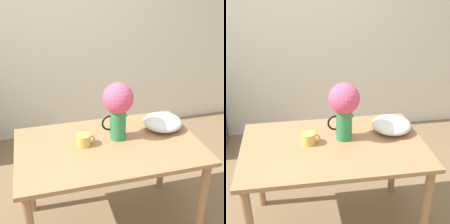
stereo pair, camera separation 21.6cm
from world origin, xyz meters
The scene contains 5 objects.
wall_back centered at (0.00, 1.85, 1.30)m, with size 8.00×0.05×2.60m.
table centered at (0.25, 0.20, 0.65)m, with size 1.28×0.81×0.76m.
flower_vase centered at (0.33, 0.27, 1.03)m, with size 0.23×0.22×0.42m.
coffee_mug centered at (0.08, 0.24, 0.80)m, with size 0.13×0.10×0.08m.
white_bowl centered at (0.71, 0.32, 0.81)m, with size 0.30×0.30×0.10m.
Camera 1 is at (-0.22, -1.62, 1.91)m, focal length 50.00 mm.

